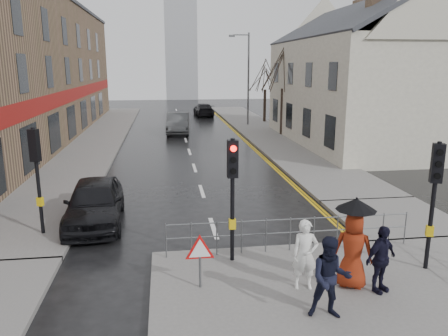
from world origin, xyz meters
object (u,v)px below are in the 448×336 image
object	(u,v)px
pedestrian_a	(305,255)
car_mid	(178,123)
pedestrian_b	(330,278)
pedestrian_with_umbrella	(354,241)
car_parked	(95,202)
pedestrian_d	(381,259)

from	to	relation	value
pedestrian_a	car_mid	world-z (taller)	pedestrian_a
pedestrian_b	car_mid	xyz separation A→B (m)	(-2.22, 27.37, -0.22)
pedestrian_a	pedestrian_with_umbrella	world-z (taller)	pedestrian_with_umbrella
car_parked	pedestrian_d	bearing A→B (deg)	-41.61
pedestrian_a	pedestrian_d	distance (m)	1.76
pedestrian_d	pedestrian_with_umbrella	bearing A→B (deg)	126.33
pedestrian_b	car_parked	size ratio (longest dim) A/B	0.39
pedestrian_d	car_mid	xyz separation A→B (m)	(-3.80, 26.49, -0.14)
pedestrian_a	car_parked	size ratio (longest dim) A/B	0.37
pedestrian_b	pedestrian_d	xyz separation A→B (m)	(1.58, 0.89, -0.08)
pedestrian_a	pedestrian_b	xyz separation A→B (m)	(0.13, -1.29, 0.05)
pedestrian_d	pedestrian_a	bearing A→B (deg)	142.66
pedestrian_a	pedestrian_b	world-z (taller)	pedestrian_b
pedestrian_with_umbrella	car_parked	bearing A→B (deg)	140.42
pedestrian_a	car_parked	world-z (taller)	pedestrian_a
pedestrian_a	pedestrian_b	bearing A→B (deg)	-76.06
pedestrian_b	pedestrian_d	world-z (taller)	pedestrian_b
pedestrian_with_umbrella	pedestrian_b	bearing A→B (deg)	-130.53
pedestrian_with_umbrella	pedestrian_d	distance (m)	0.73
pedestrian_with_umbrella	pedestrian_a	bearing A→B (deg)	175.64
car_parked	pedestrian_a	bearing A→B (deg)	-47.09
pedestrian_d	car_mid	bearing A→B (deg)	74.10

